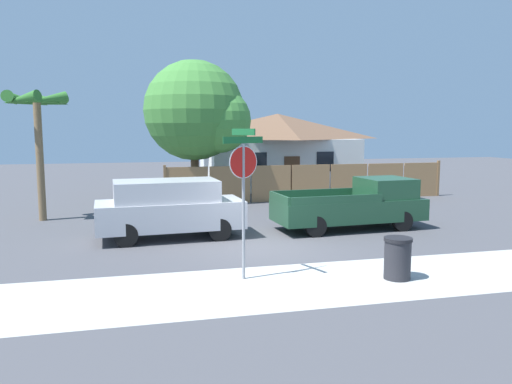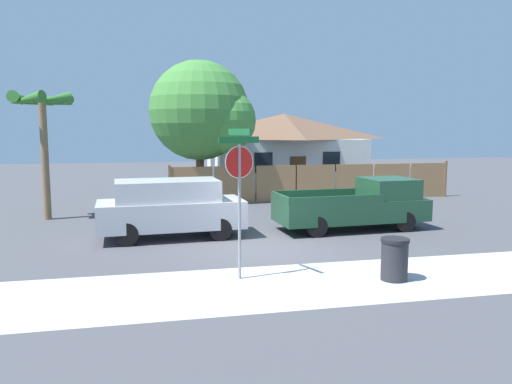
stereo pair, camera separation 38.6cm
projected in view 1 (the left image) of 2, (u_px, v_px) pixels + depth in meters
ground_plane at (265, 247)px, 14.77m from camera, size 80.00×80.00×0.00m
sidewalk_strip at (305, 283)px, 11.30m from camera, size 36.00×3.20×0.01m
wooden_fence at (311, 183)px, 24.43m from camera, size 14.22×0.12×1.86m
house at (277, 149)px, 30.10m from camera, size 9.34×6.14×4.40m
oak_tree at (199, 113)px, 23.99m from camera, size 5.05×4.81×6.78m
palm_tree at (37, 111)px, 18.65m from camera, size 2.42×2.62×4.87m
red_suv at (169, 207)px, 15.90m from camera, size 4.70×2.15×1.88m
orange_pickup at (355, 205)px, 17.47m from camera, size 5.32×2.22×1.76m
stop_sign at (243, 177)px, 11.37m from camera, size 1.00×0.90×3.49m
trash_bin at (397, 258)px, 11.61m from camera, size 0.65×0.65×0.99m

